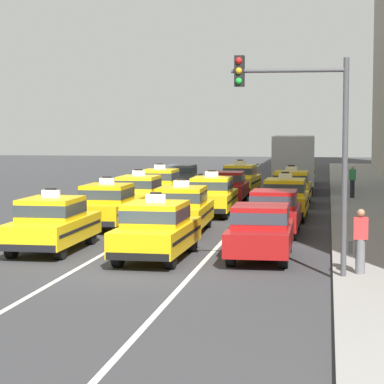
{
  "coord_description": "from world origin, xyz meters",
  "views": [
    {
      "loc": [
        5.04,
        -21.1,
        3.85
      ],
      "look_at": [
        -0.13,
        9.69,
        1.3
      ],
      "focal_mm": 75.94,
      "sensor_mm": 36.0,
      "label": 1
    }
  ],
  "objects_px": {
    "sedan_left_fifth": "(181,177)",
    "pedestrian_near_crosswalk": "(360,241)",
    "taxi_left_second": "(108,205)",
    "taxi_left_third": "(139,194)",
    "taxi_left_nearest": "(52,223)",
    "taxi_center_nearest": "(157,229)",
    "taxi_center_fifth": "(240,179)",
    "traffic_light_pole": "(305,127)",
    "sedan_right_nearest": "(261,230)",
    "taxi_center_second": "(182,208)",
    "sedan_center_fourth": "(228,186)",
    "taxi_right_fourth": "(291,187)",
    "taxi_center_third": "(212,195)",
    "sedan_right_second": "(274,211)",
    "taxi_left_fourth": "(160,185)",
    "box_truck_right_fifth": "(294,162)",
    "pedestrian_by_storefront": "(352,181)",
    "taxi_right_sixth": "(299,171)",
    "taxi_right_third": "(285,198)"
  },
  "relations": [
    {
      "from": "traffic_light_pole",
      "to": "sedan_right_nearest",
      "type": "bearing_deg",
      "value": 113.09
    },
    {
      "from": "taxi_left_second",
      "to": "taxi_left_third",
      "type": "bearing_deg",
      "value": 90.06
    },
    {
      "from": "box_truck_right_fifth",
      "to": "taxi_right_third",
      "type": "bearing_deg",
      "value": -89.13
    },
    {
      "from": "taxi_center_fifth",
      "to": "sedan_right_second",
      "type": "distance_m",
      "value": 17.07
    },
    {
      "from": "taxi_center_second",
      "to": "sedan_right_nearest",
      "type": "relative_size",
      "value": 1.07
    },
    {
      "from": "taxi_left_nearest",
      "to": "taxi_left_fourth",
      "type": "xyz_separation_m",
      "value": [
        -0.02,
        16.37,
        0.0
      ]
    },
    {
      "from": "taxi_left_second",
      "to": "sedan_left_fifth",
      "type": "bearing_deg",
      "value": 90.92
    },
    {
      "from": "taxi_right_third",
      "to": "pedestrian_by_storefront",
      "type": "xyz_separation_m",
      "value": [
        2.98,
        8.81,
        0.13
      ]
    },
    {
      "from": "sedan_left_fifth",
      "to": "sedan_right_second",
      "type": "bearing_deg",
      "value": -69.67
    },
    {
      "from": "sedan_right_second",
      "to": "pedestrian_near_crosswalk",
      "type": "distance_m",
      "value": 8.54
    },
    {
      "from": "sedan_right_nearest",
      "to": "taxi_right_fourth",
      "type": "relative_size",
      "value": 0.94
    },
    {
      "from": "sedan_left_fifth",
      "to": "taxi_right_third",
      "type": "relative_size",
      "value": 0.95
    },
    {
      "from": "taxi_right_third",
      "to": "taxi_right_fourth",
      "type": "bearing_deg",
      "value": 90.05
    },
    {
      "from": "taxi_center_third",
      "to": "taxi_left_fourth",
      "type": "bearing_deg",
      "value": 121.3
    },
    {
      "from": "taxi_left_second",
      "to": "pedestrian_near_crosswalk",
      "type": "relative_size",
      "value": 2.79
    },
    {
      "from": "pedestrian_near_crosswalk",
      "to": "taxi_center_fifth",
      "type": "bearing_deg",
      "value": 102.83
    },
    {
      "from": "taxi_center_second",
      "to": "sedan_center_fourth",
      "type": "height_order",
      "value": "taxi_center_second"
    },
    {
      "from": "taxi_left_third",
      "to": "sedan_right_nearest",
      "type": "xyz_separation_m",
      "value": [
        6.28,
        -11.43,
        -0.03
      ]
    },
    {
      "from": "sedan_left_fifth",
      "to": "sedan_right_nearest",
      "type": "height_order",
      "value": "same"
    },
    {
      "from": "taxi_center_nearest",
      "to": "sedan_center_fourth",
      "type": "relative_size",
      "value": 1.06
    },
    {
      "from": "sedan_center_fourth",
      "to": "pedestrian_by_storefront",
      "type": "bearing_deg",
      "value": 21.41
    },
    {
      "from": "taxi_right_third",
      "to": "taxi_left_fourth",
      "type": "bearing_deg",
      "value": 136.03
    },
    {
      "from": "taxi_left_nearest",
      "to": "taxi_center_nearest",
      "type": "relative_size",
      "value": 0.99
    },
    {
      "from": "sedan_center_fourth",
      "to": "taxi_center_nearest",
      "type": "bearing_deg",
      "value": -89.79
    },
    {
      "from": "taxi_left_third",
      "to": "taxi_center_third",
      "type": "distance_m",
      "value": 3.28
    },
    {
      "from": "sedan_left_fifth",
      "to": "sedan_center_fourth",
      "type": "xyz_separation_m",
      "value": [
        3.52,
        -6.35,
        0.0
      ]
    },
    {
      "from": "sedan_left_fifth",
      "to": "pedestrian_near_crosswalk",
      "type": "relative_size",
      "value": 2.66
    },
    {
      "from": "taxi_right_third",
      "to": "traffic_light_pole",
      "type": "relative_size",
      "value": 0.82
    },
    {
      "from": "pedestrian_near_crosswalk",
      "to": "sedan_right_second",
      "type": "bearing_deg",
      "value": 108.25
    },
    {
      "from": "sedan_center_fourth",
      "to": "box_truck_right_fifth",
      "type": "xyz_separation_m",
      "value": [
        2.99,
        7.31,
        0.93
      ]
    },
    {
      "from": "taxi_left_third",
      "to": "taxi_right_fourth",
      "type": "xyz_separation_m",
      "value": [
        6.44,
        4.74,
        0.0
      ]
    },
    {
      "from": "taxi_center_fifth",
      "to": "traffic_light_pole",
      "type": "height_order",
      "value": "traffic_light_pole"
    },
    {
      "from": "sedan_right_second",
      "to": "taxi_center_third",
      "type": "bearing_deg",
      "value": 117.94
    },
    {
      "from": "sedan_left_fifth",
      "to": "sedan_center_fourth",
      "type": "bearing_deg",
      "value": -60.99
    },
    {
      "from": "taxi_left_fourth",
      "to": "box_truck_right_fifth",
      "type": "bearing_deg",
      "value": 48.71
    },
    {
      "from": "box_truck_right_fifth",
      "to": "taxi_right_sixth",
      "type": "bearing_deg",
      "value": 89.44
    },
    {
      "from": "taxi_left_second",
      "to": "sedan_right_nearest",
      "type": "height_order",
      "value": "taxi_left_second"
    },
    {
      "from": "taxi_left_nearest",
      "to": "taxi_center_third",
      "type": "relative_size",
      "value": 1.0
    },
    {
      "from": "taxi_left_nearest",
      "to": "taxi_left_fourth",
      "type": "height_order",
      "value": "same"
    },
    {
      "from": "taxi_center_third",
      "to": "pedestrian_near_crosswalk",
      "type": "distance_m",
      "value": 14.98
    },
    {
      "from": "pedestrian_by_storefront",
      "to": "taxi_left_nearest",
      "type": "bearing_deg",
      "value": -117.02
    },
    {
      "from": "taxi_center_fifth",
      "to": "box_truck_right_fifth",
      "type": "height_order",
      "value": "box_truck_right_fifth"
    },
    {
      "from": "taxi_left_nearest",
      "to": "sedan_right_nearest",
      "type": "bearing_deg",
      "value": -3.87
    },
    {
      "from": "taxi_left_second",
      "to": "sedan_right_nearest",
      "type": "bearing_deg",
      "value": -44.77
    },
    {
      "from": "taxi_center_fifth",
      "to": "pedestrian_by_storefront",
      "type": "bearing_deg",
      "value": -25.95
    },
    {
      "from": "taxi_right_fourth",
      "to": "taxi_center_fifth",
      "type": "bearing_deg",
      "value": 117.4
    },
    {
      "from": "taxi_left_nearest",
      "to": "traffic_light_pole",
      "type": "bearing_deg",
      "value": -24.61
    },
    {
      "from": "taxi_left_third",
      "to": "sedan_left_fifth",
      "type": "height_order",
      "value": "taxi_left_third"
    },
    {
      "from": "taxi_center_nearest",
      "to": "traffic_light_pole",
      "type": "distance_m",
      "value": 5.82
    },
    {
      "from": "taxi_right_sixth",
      "to": "pedestrian_near_crosswalk",
      "type": "bearing_deg",
      "value": -85.46
    }
  ]
}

